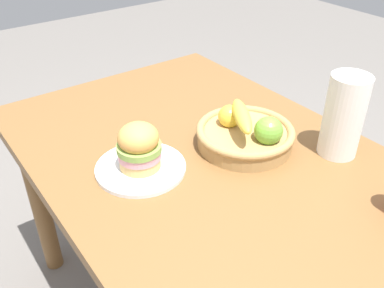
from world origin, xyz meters
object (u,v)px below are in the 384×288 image
(sandwich, at_px, (139,146))
(fruit_basket, at_px, (246,133))
(plate, at_px, (141,168))
(paper_towel_roll, at_px, (344,116))

(sandwich, distance_m, fruit_basket, 0.32)
(plate, xyz_separation_m, paper_towel_roll, (0.26, 0.50, 0.11))
(sandwich, relative_size, paper_towel_roll, 0.55)
(paper_towel_roll, bearing_deg, sandwich, -117.40)
(fruit_basket, xyz_separation_m, paper_towel_roll, (0.18, 0.19, 0.08))
(plate, relative_size, sandwich, 1.88)
(sandwich, height_order, paper_towel_roll, paper_towel_roll)
(plate, bearing_deg, fruit_basket, 75.90)
(paper_towel_roll, bearing_deg, fruit_basket, -133.69)
(sandwich, height_order, fruit_basket, sandwich)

